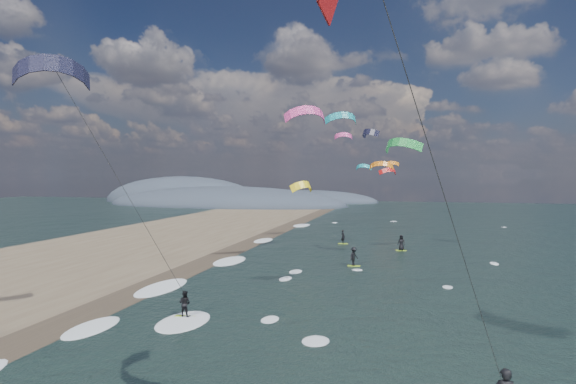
# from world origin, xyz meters

# --- Properties ---
(wet_sand_strip) EXTENTS (3.00, 240.00, 0.00)m
(wet_sand_strip) POSITION_xyz_m (-12.00, 10.00, 0.00)
(wet_sand_strip) COLOR #382D23
(wet_sand_strip) RESTS_ON ground
(coastal_hills) EXTENTS (80.00, 41.00, 15.00)m
(coastal_hills) POSITION_xyz_m (-44.84, 107.86, 0.00)
(coastal_hills) COLOR #3D4756
(coastal_hills) RESTS_ON ground
(kitesurfer_near_a) EXTENTS (8.11, 9.54, 14.21)m
(kitesurfer_near_a) POSITION_xyz_m (5.67, -4.72, 10.88)
(kitesurfer_near_a) COLOR #A5D625
(kitesurfer_near_a) RESTS_ON ground
(kitesurfer_near_b) EXTENTS (6.81, 8.89, 14.09)m
(kitesurfer_near_b) POSITION_xyz_m (-8.47, 4.77, 8.70)
(kitesurfer_near_b) COLOR #A5D625
(kitesurfer_near_b) RESTS_ON ground
(far_kitesurfers) EXTENTS (7.74, 14.25, 1.69)m
(far_kitesurfers) POSITION_xyz_m (2.15, 31.69, 0.84)
(far_kitesurfers) COLOR #A5D625
(far_kitesurfers) RESTS_ON ground
(bg_kite_field) EXTENTS (13.49, 72.37, 9.28)m
(bg_kite_field) POSITION_xyz_m (0.01, 53.86, 11.60)
(bg_kite_field) COLOR black
(bg_kite_field) RESTS_ON ground
(shoreline_surf) EXTENTS (2.40, 79.40, 0.11)m
(shoreline_surf) POSITION_xyz_m (-10.80, 14.75, 0.00)
(shoreline_surf) COLOR white
(shoreline_surf) RESTS_ON ground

